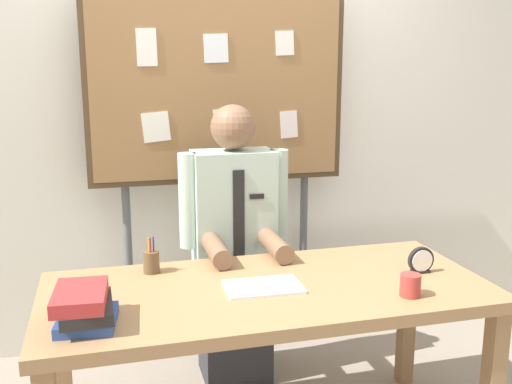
{
  "coord_description": "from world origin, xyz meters",
  "views": [
    {
      "loc": [
        -0.62,
        -2.14,
        1.61
      ],
      "look_at": [
        0.0,
        0.19,
        1.09
      ],
      "focal_mm": 40.98,
      "sensor_mm": 36.0,
      "label": 1
    }
  ],
  "objects": [
    {
      "name": "bulletin_board",
      "position": [
        -0.0,
        0.97,
        1.46
      ],
      "size": [
        1.4,
        0.09,
        2.0
      ],
      "color": "#4C3823",
      "rests_on": "ground_plane"
    },
    {
      "name": "coffee_mug",
      "position": [
        0.5,
        -0.24,
        0.78
      ],
      "size": [
        0.08,
        0.08,
        0.09
      ],
      "primitive_type": "cylinder",
      "color": "#B23833",
      "rests_on": "desk"
    },
    {
      "name": "desk",
      "position": [
        0.0,
        0.0,
        0.65
      ],
      "size": [
        1.8,
        0.8,
        0.74
      ],
      "color": "#9E754C",
      "rests_on": "ground_plane"
    },
    {
      "name": "book_stack",
      "position": [
        -0.71,
        -0.19,
        0.8
      ],
      "size": [
        0.22,
        0.27,
        0.13
      ],
      "color": "#2D4C99",
      "rests_on": "desk"
    },
    {
      "name": "open_notebook",
      "position": [
        -0.02,
        -0.02,
        0.74
      ],
      "size": [
        0.31,
        0.21,
        0.01
      ],
      "primitive_type": "cube",
      "rotation": [
        0.0,
        0.0,
        -0.03
      ],
      "color": "white",
      "rests_on": "desk"
    },
    {
      "name": "person",
      "position": [
        0.0,
        0.61,
        0.67
      ],
      "size": [
        0.55,
        0.56,
        1.43
      ],
      "color": "#2D2D33",
      "rests_on": "ground_plane"
    },
    {
      "name": "pen_holder",
      "position": [
        -0.44,
        0.28,
        0.79
      ],
      "size": [
        0.07,
        0.07,
        0.16
      ],
      "color": "brown",
      "rests_on": "desk"
    },
    {
      "name": "back_wall",
      "position": [
        0.0,
        1.17,
        1.35
      ],
      "size": [
        6.4,
        0.08,
        2.7
      ],
      "primitive_type": "cube",
      "color": "silver",
      "rests_on": "ground_plane"
    },
    {
      "name": "desk_clock",
      "position": [
        0.68,
        -0.02,
        0.79
      ],
      "size": [
        0.11,
        0.04,
        0.11
      ],
      "color": "black",
      "rests_on": "desk"
    }
  ]
}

